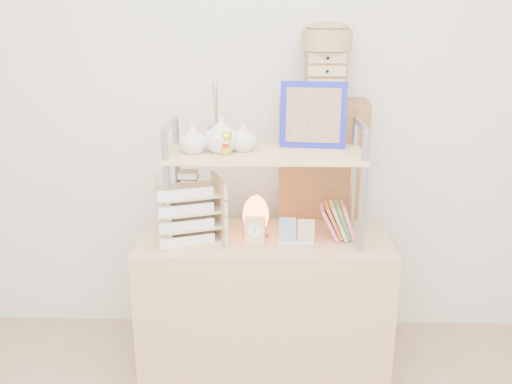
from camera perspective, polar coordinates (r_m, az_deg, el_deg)
room_shell at (r=1.72m, az=0.77°, el=14.44°), size 3.42×3.41×2.61m
desk at (r=2.90m, az=0.82°, el=-11.42°), size 1.20×0.50×0.75m
cabinet at (r=3.12m, az=6.36°, el=-3.25°), size 0.45×0.25×1.35m
hutch at (r=2.61m, az=0.02°, el=4.18°), size 0.90×0.34×0.73m
letter_tray at (r=2.69m, az=-6.63°, el=-2.03°), size 0.34×0.34×0.34m
salt_lamp at (r=2.72m, az=-0.03°, el=-2.38°), size 0.13×0.13×0.21m
desk_clock at (r=2.65m, az=-0.11°, el=-3.88°), size 0.10×0.05×0.13m
postcard_stand at (r=2.68m, az=4.05°, el=-4.35°), size 0.17×0.05×0.12m
drawer_chest at (r=2.91m, az=6.95°, el=11.45°), size 0.20×0.16×0.25m
woven_basket at (r=2.89m, az=7.08°, el=14.89°), size 0.25×0.25×0.10m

